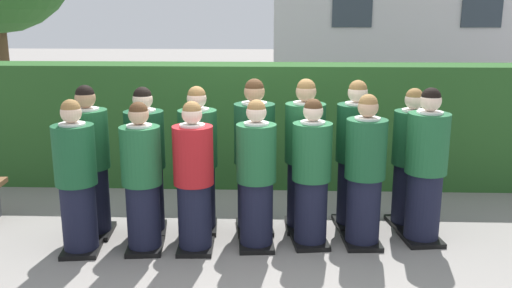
% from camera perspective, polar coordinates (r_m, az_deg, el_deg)
% --- Properties ---
extents(ground_plane, '(60.00, 60.00, 0.00)m').
position_cam_1_polar(ground_plane, '(5.89, -0.09, -10.54)').
color(ground_plane, gray).
extents(student_front_row_0, '(0.42, 0.50, 1.58)m').
position_cam_1_polar(student_front_row_0, '(5.79, -18.05, -3.71)').
color(student_front_row_0, black).
rests_on(student_front_row_0, ground).
extents(student_front_row_1, '(0.40, 0.51, 1.55)m').
position_cam_1_polar(student_front_row_1, '(5.68, -11.70, -3.82)').
color(student_front_row_1, black).
rests_on(student_front_row_1, ground).
extents(student_in_red_blazer, '(0.40, 0.50, 1.56)m').
position_cam_1_polar(student_in_red_blazer, '(5.60, -6.44, -3.85)').
color(student_in_red_blazer, black).
rests_on(student_in_red_blazer, ground).
extents(student_front_row_3, '(0.41, 0.47, 1.56)m').
position_cam_1_polar(student_front_row_3, '(5.63, 0.03, -3.62)').
color(student_front_row_3, black).
rests_on(student_front_row_3, ground).
extents(student_front_row_4, '(0.42, 0.52, 1.56)m').
position_cam_1_polar(student_front_row_4, '(5.72, 5.75, -3.42)').
color(student_front_row_4, black).
rests_on(student_front_row_4, ground).
extents(student_front_row_5, '(0.42, 0.52, 1.60)m').
position_cam_1_polar(student_front_row_5, '(5.79, 11.17, -3.16)').
color(student_front_row_5, black).
rests_on(student_front_row_5, ground).
extents(student_front_row_6, '(0.44, 0.52, 1.66)m').
position_cam_1_polar(student_front_row_6, '(6.03, 17.11, -2.59)').
color(student_front_row_6, black).
rests_on(student_front_row_6, ground).
extents(student_rear_row_0, '(0.43, 0.50, 1.66)m').
position_cam_1_polar(student_rear_row_0, '(6.21, -16.76, -2.11)').
color(student_rear_row_0, black).
rests_on(student_rear_row_0, ground).
extents(student_rear_row_1, '(0.44, 0.54, 1.63)m').
position_cam_1_polar(student_rear_row_1, '(6.11, -11.31, -2.15)').
color(student_rear_row_1, black).
rests_on(student_rear_row_1, ground).
extents(student_rear_row_2, '(0.42, 0.50, 1.63)m').
position_cam_1_polar(student_rear_row_2, '(6.10, -5.98, -2.01)').
color(student_rear_row_2, black).
rests_on(student_rear_row_2, ground).
extents(student_rear_row_3, '(0.45, 0.54, 1.71)m').
position_cam_1_polar(student_rear_row_3, '(6.05, -0.17, -1.66)').
color(student_rear_row_3, black).
rests_on(student_rear_row_3, ground).
extents(student_rear_row_4, '(0.44, 0.51, 1.70)m').
position_cam_1_polar(student_rear_row_4, '(6.13, 5.04, -1.55)').
color(student_rear_row_4, black).
rests_on(student_rear_row_4, ground).
extents(student_rear_row_5, '(0.44, 0.55, 1.68)m').
position_cam_1_polar(student_rear_row_5, '(6.28, 10.18, -1.45)').
color(student_rear_row_5, black).
rests_on(student_rear_row_5, ground).
extents(student_rear_row_6, '(0.44, 0.53, 1.59)m').
position_cam_1_polar(student_rear_row_6, '(6.44, 15.62, -1.78)').
color(student_rear_row_6, black).
rests_on(student_rear_row_6, ground).
extents(hedge, '(10.00, 0.70, 1.70)m').
position_cam_1_polar(hedge, '(7.75, 0.57, 2.00)').
color(hedge, '#285623').
rests_on(hedge, ground).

